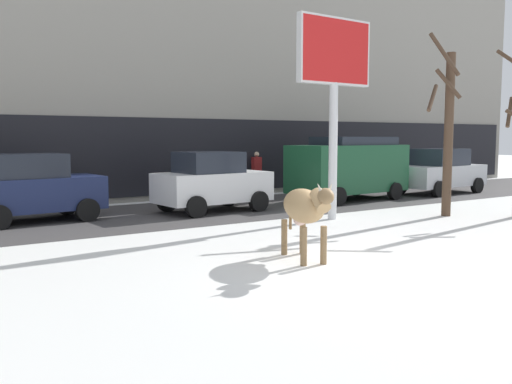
% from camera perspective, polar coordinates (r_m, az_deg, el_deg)
% --- Properties ---
extents(ground_plane, '(120.00, 120.00, 0.00)m').
position_cam_1_polar(ground_plane, '(9.93, 11.71, -7.81)').
color(ground_plane, white).
extents(road_strip, '(60.00, 5.60, 0.01)m').
position_cam_1_polar(road_strip, '(16.85, -9.03, -2.20)').
color(road_strip, '#423F3F').
rests_on(road_strip, ground).
extents(building_facade, '(44.00, 6.10, 13.00)m').
position_cam_1_polar(building_facade, '(23.04, -16.11, 15.94)').
color(building_facade, gray).
rests_on(building_facade, ground).
extents(cow_tan, '(0.95, 1.93, 1.54)m').
position_cam_1_polar(cow_tan, '(10.27, 5.10, -1.63)').
color(cow_tan, tan).
rests_on(cow_tan, ground).
extents(billboard, '(2.52, 0.27, 5.56)m').
position_cam_1_polar(billboard, '(15.64, 8.14, 13.04)').
color(billboard, silver).
rests_on(billboard, ground).
extents(car_navy_hatchback, '(3.61, 2.12, 1.86)m').
position_cam_1_polar(car_navy_hatchback, '(16.09, -22.11, 0.38)').
color(car_navy_hatchback, '#19234C').
rests_on(car_navy_hatchback, ground).
extents(car_white_hatchback, '(3.61, 2.12, 1.86)m').
position_cam_1_polar(car_white_hatchback, '(17.02, -4.60, 1.05)').
color(car_white_hatchback, white).
rests_on(car_white_hatchback, ground).
extents(car_darkgreen_van, '(4.72, 2.37, 2.32)m').
position_cam_1_polar(car_darkgreen_van, '(20.34, 9.59, 2.63)').
color(car_darkgreen_van, '#194C2D').
rests_on(car_darkgreen_van, ground).
extents(car_silver_sedan, '(4.31, 2.22, 1.84)m').
position_cam_1_polar(car_silver_sedan, '(23.80, 18.52, 2.04)').
color(car_silver_sedan, '#B7BABF').
rests_on(car_silver_sedan, ground).
extents(pedestrian_near_billboard, '(0.36, 0.24, 1.73)m').
position_cam_1_polar(pedestrian_near_billboard, '(21.89, 0.07, 1.97)').
color(pedestrian_near_billboard, '#282833').
rests_on(pedestrian_near_billboard, ground).
extents(pedestrian_by_cars, '(0.36, 0.24, 1.73)m').
position_cam_1_polar(pedestrian_by_cars, '(18.83, -19.42, 1.04)').
color(pedestrian_by_cars, '#282833').
rests_on(pedestrian_by_cars, ground).
extents(bare_tree_far_back, '(0.98, 1.29, 5.27)m').
position_cam_1_polar(bare_tree_far_back, '(16.91, 19.25, 6.36)').
color(bare_tree_far_back, '#4C3828').
rests_on(bare_tree_far_back, ground).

